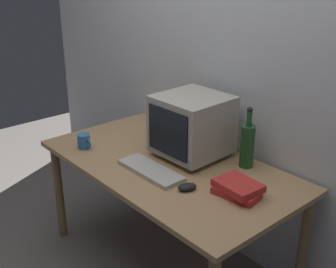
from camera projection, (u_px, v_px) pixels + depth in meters
name	position (u px, v px, depth m)	size (l,w,h in m)	color
ground_plane	(168.00, 263.00, 2.79)	(6.00, 6.00, 0.00)	slate
back_wall	(228.00, 60.00, 2.60)	(4.00, 0.08, 2.50)	silver
desk	(168.00, 175.00, 2.55)	(1.55, 0.83, 0.72)	tan
crt_monitor	(192.00, 125.00, 2.53)	(0.39, 0.40, 0.37)	#B2AD9E
keyboard	(151.00, 170.00, 2.40)	(0.42, 0.15, 0.02)	beige
computer_mouse	(187.00, 187.00, 2.22)	(0.06, 0.10, 0.04)	black
bottle_tall	(247.00, 144.00, 2.42)	(0.08, 0.08, 0.36)	#1E4C23
bottle_short	(158.00, 126.00, 2.86)	(0.07, 0.07, 0.19)	navy
book_stack	(237.00, 189.00, 2.16)	(0.25, 0.19, 0.07)	red
mug	(84.00, 141.00, 2.69)	(0.12, 0.08, 0.09)	#3370B2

